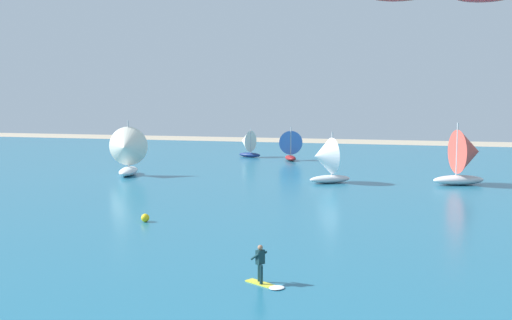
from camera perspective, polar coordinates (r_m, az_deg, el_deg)
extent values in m
cube|color=#236B89|center=(61.57, 8.57, -1.65)|extent=(160.00, 90.00, 0.10)
cube|color=yellow|center=(26.54, 0.39, -11.31)|extent=(1.44, 1.06, 0.05)
cylinder|color=#143338|center=(26.21, 0.49, -10.56)|extent=(0.14, 0.14, 0.80)
cylinder|color=#143338|center=(26.62, 0.30, -10.30)|extent=(0.14, 0.14, 0.80)
cube|color=#143338|center=(26.23, 0.39, -8.96)|extent=(0.37, 0.42, 0.60)
sphere|color=#9E7051|center=(26.13, 0.40, -8.09)|extent=(0.22, 0.22, 0.22)
cylinder|color=#143338|center=(26.12, -0.08, -8.91)|extent=(0.48, 0.32, 0.39)
cylinder|color=#143338|center=(26.42, 0.61, -8.74)|extent=(0.48, 0.32, 0.39)
ellipsoid|color=white|center=(25.90, 1.92, -11.71)|extent=(0.86, 0.90, 0.08)
ellipsoid|color=white|center=(63.70, -11.71, -1.02)|extent=(2.75, 4.92, 0.88)
cylinder|color=silver|center=(63.66, -11.72, 1.48)|extent=(0.15, 0.15, 4.67)
cone|color=silver|center=(62.68, -11.92, 1.20)|extent=(4.31, 2.98, 3.92)
ellipsoid|color=silver|center=(58.54, 18.20, -1.77)|extent=(4.98, 3.32, 0.89)
cylinder|color=silver|center=(58.16, 18.09, 0.96)|extent=(0.15, 0.15, 4.72)
cone|color=#D84C3F|center=(58.62, 19.00, 0.74)|extent=(3.43, 4.46, 3.97)
ellipsoid|color=silver|center=(57.22, 6.84, -1.76)|extent=(4.05, 3.34, 0.74)
cylinder|color=silver|center=(57.03, 7.04, 0.59)|extent=(0.12, 0.12, 3.96)
cone|color=white|center=(56.70, 6.24, 0.37)|extent=(3.30, 3.73, 3.33)
ellipsoid|color=maroon|center=(77.39, 3.20, 0.19)|extent=(2.52, 3.73, 0.66)
cylinder|color=silver|center=(77.06, 3.24, 1.74)|extent=(0.11, 0.11, 3.53)
cone|color=#3F72CC|center=(77.83, 3.13, 1.65)|extent=(3.34, 2.60, 2.97)
ellipsoid|color=navy|center=(81.77, -0.58, 0.48)|extent=(3.49, 2.08, 0.62)
cylinder|color=silver|center=(81.53, -0.49, 1.85)|extent=(0.10, 0.10, 3.30)
cone|color=silver|center=(81.94, -0.91, 1.75)|extent=(2.21, 3.08, 2.77)
sphere|color=yellow|center=(39.78, -10.20, -5.28)|extent=(0.53, 0.53, 0.53)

